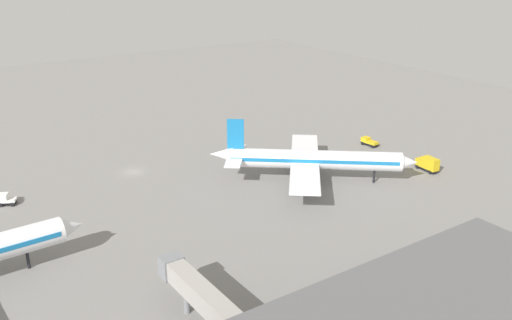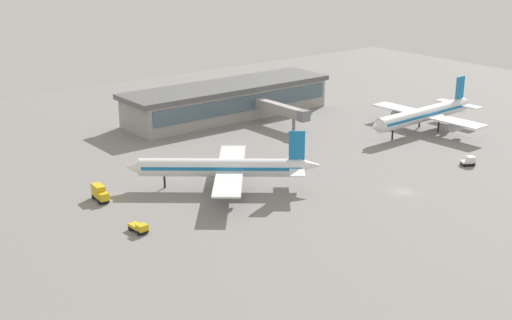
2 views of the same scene
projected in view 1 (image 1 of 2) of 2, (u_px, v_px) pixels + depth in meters
The scene contains 6 objects.
ground at pixel (133, 172), 124.48m from camera, with size 288.00×288.00×0.00m, color gray.
airplane_at_gate at pixel (311, 160), 118.02m from camera, with size 36.83×31.94×13.41m.
baggage_tug at pixel (6, 199), 108.06m from camera, with size 3.72×3.37×2.30m.
catering_truck at pixel (428, 164), 124.53m from camera, with size 2.58×5.74×3.30m.
pushback_tractor at pixel (369, 142), 141.18m from camera, with size 2.53×4.55×1.90m.
jet_bridge at pixel (207, 301), 70.00m from camera, with size 3.24×23.22×6.74m.
Camera 1 is at (-41.72, -111.19, 46.47)m, focal length 39.05 mm.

